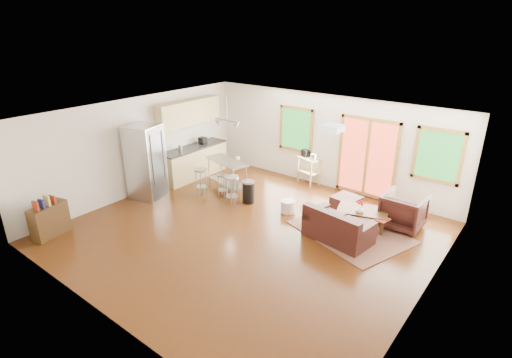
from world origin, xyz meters
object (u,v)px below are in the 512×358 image
Objects in this scene: rug at (351,232)px; ottoman at (346,204)px; armchair at (404,209)px; island at (227,170)px; kitchen_cart at (309,161)px; loveseat at (337,228)px; refrigerator at (146,162)px; coffee_table at (363,212)px.

rug is 3.93× the size of ottoman.
armchair is 4.70m from island.
armchair is 0.92× the size of kitchen_cart.
island reaches higher than loveseat.
refrigerator is 4.50m from kitchen_cart.
kitchen_cart reaches higher than coffee_table.
island reaches higher than ottoman.
loveseat is at bearing -100.53° from rug.
island is (-3.89, -0.25, 0.21)m from coffee_table.
ottoman is 0.61× the size of kitchen_cart.
rug is 0.54m from coffee_table.
ottoman is 0.42× the size of island.
loveseat is 1.71m from armchair.
rug is at bearing 50.46° from armchair.
ottoman is (-0.47, 1.39, -0.09)m from loveseat.
armchair reaches higher than ottoman.
coffee_table is (0.07, 0.39, 0.37)m from rug.
island reaches higher than coffee_table.
rug is at bearing -57.67° from ottoman.
loveseat is at bearing 58.99° from armchair.
loveseat is 1.20× the size of coffee_table.
coffee_table is 2.82m from kitchen_cart.
loveseat is 3.79m from island.
refrigerator is at bearing -159.92° from coffee_table.
armchair reaches higher than rug.
refrigerator is (-5.15, -1.52, 0.97)m from rug.
ottoman is 0.31× the size of refrigerator.
coffee_table is (0.17, 0.89, 0.09)m from loveseat.
loveseat is at bearing -71.34° from ottoman.
kitchen_cart is (1.55, 1.78, 0.08)m from island.
island is at bearing -176.29° from coffee_table.
armchair is at bearing 66.19° from loveseat.
rug is 1.91× the size of coffee_table.
loveseat is (-0.09, -0.50, 0.28)m from rug.
kitchen_cart is at bearing 148.97° from ottoman.
kitchen_cart is (2.88, 3.44, -0.31)m from refrigerator.
ottoman is 2.05m from kitchen_cart.
ottoman is (-1.37, -0.06, -0.25)m from armchair.
refrigerator reaches higher than loveseat.
refrigerator is (-5.23, -1.91, 0.60)m from coffee_table.
coffee_table is at bearing -33.09° from kitchen_cart.
armchair is at bearing 9.97° from island.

